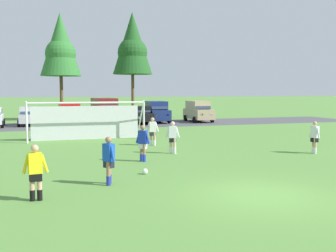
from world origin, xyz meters
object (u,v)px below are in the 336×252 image
object	(u,v)px
player_striker_near	(315,137)
parked_car_slot_center_right	(141,115)
referee	(35,173)
player_winger_right	(153,131)
soccer_goal	(86,120)
parked_car_slot_center	(104,111)
soccer_ball	(145,171)
parked_car_slot_right	(157,111)
parked_car_slot_left	(29,116)
parked_car_slot_far_right	(198,111)
player_winger_left	(173,137)
player_midfield_center	(109,161)
player_defender_far	(143,143)
parked_car_slot_center_left	(69,113)

from	to	relation	value
player_striker_near	parked_car_slot_center_right	xyz separation A→B (m)	(-3.88, 20.89, 0.05)
player_striker_near	referee	bearing A→B (deg)	-159.94
player_winger_right	parked_car_slot_center_right	bearing A→B (deg)	78.42
soccer_goal	referee	distance (m)	14.70
soccer_goal	parked_car_slot_center	xyz separation A→B (m)	(2.94, 11.31, 0.05)
parked_car_slot_center_right	player_winger_right	bearing A→B (deg)	-101.58
soccer_ball	parked_car_slot_right	bearing A→B (deg)	72.67
soccer_goal	referee	bearing A→B (deg)	-102.08
parked_car_slot_left	parked_car_slot_right	world-z (taller)	parked_car_slot_right
player_striker_near	parked_car_slot_center	bearing A→B (deg)	109.75
parked_car_slot_far_right	player_striker_near	bearing A→B (deg)	-96.52
referee	parked_car_slot_center_right	xyz separation A→B (m)	(9.59, 25.80, 0.05)
player_winger_left	parked_car_slot_center_right	bearing A→B (deg)	80.83
parked_car_slot_right	parked_car_slot_far_right	size ratio (longest dim) A/B	1.01
parked_car_slot_center	player_midfield_center	bearing A→B (deg)	-98.58
player_defender_far	parked_car_slot_center_right	distance (m)	21.05
parked_car_slot_center_right	parked_car_slot_center_left	bearing A→B (deg)	179.47
parked_car_slot_center	player_winger_left	bearing A→B (deg)	-88.28
player_winger_left	parked_car_slot_center_right	world-z (taller)	parked_car_slot_center_right
soccer_ball	parked_car_slot_center_left	bearing A→B (deg)	92.81
player_striker_near	parked_car_slot_center	world-z (taller)	parked_car_slot_center
soccer_goal	parked_car_slot_center_right	distance (m)	13.17
player_winger_right	parked_car_slot_left	xyz separation A→B (m)	(-7.14, 16.73, 0.05)
player_midfield_center	parked_car_slot_center	world-z (taller)	parked_car_slot_center
player_defender_far	parked_car_slot_center	world-z (taller)	parked_car_slot_center
player_midfield_center	parked_car_slot_right	bearing A→B (deg)	70.23
player_winger_right	parked_car_slot_center_left	distance (m)	15.98
parked_car_slot_left	soccer_ball	bearing A→B (deg)	-79.19
parked_car_slot_center	parked_car_slot_center_left	bearing A→B (deg)	176.50
player_winger_left	parked_car_slot_center	world-z (taller)	parked_car_slot_center
player_winger_right	parked_car_slot_far_right	distance (m)	18.75
player_winger_left	player_winger_right	bearing A→B (deg)	92.81
player_striker_near	soccer_goal	bearing A→B (deg)	137.73
player_midfield_center	parked_car_slot_center_right	distance (m)	25.50
parked_car_slot_center_right	soccer_ball	bearing A→B (deg)	-103.68
player_midfield_center	player_winger_right	world-z (taller)	same
player_striker_near	player_winger_left	world-z (taller)	same
soccer_goal	player_defender_far	distance (m)	9.14
player_defender_far	player_winger_left	size ratio (longest dim) A/B	1.00
player_winger_left	parked_car_slot_right	bearing A→B (deg)	75.96
player_striker_near	parked_car_slot_center_left	world-z (taller)	parked_car_slot_center_left
player_midfield_center	player_winger_right	distance (m)	9.84
player_winger_left	soccer_goal	bearing A→B (deg)	115.77
soccer_ball	parked_car_slot_far_right	bearing A→B (deg)	63.32
parked_car_slot_right	soccer_ball	bearing A→B (deg)	-107.33
soccer_goal	player_defender_far	world-z (taller)	soccer_goal
player_midfield_center	player_winger_left	bearing A→B (deg)	53.73
soccer_goal	player_midfield_center	distance (m)	13.04
parked_car_slot_left	player_midfield_center	bearing A→B (deg)	-83.18
soccer_ball	referee	size ratio (longest dim) A/B	0.13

